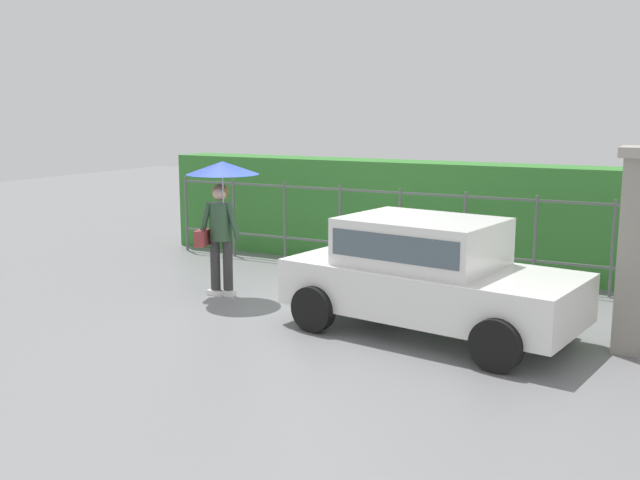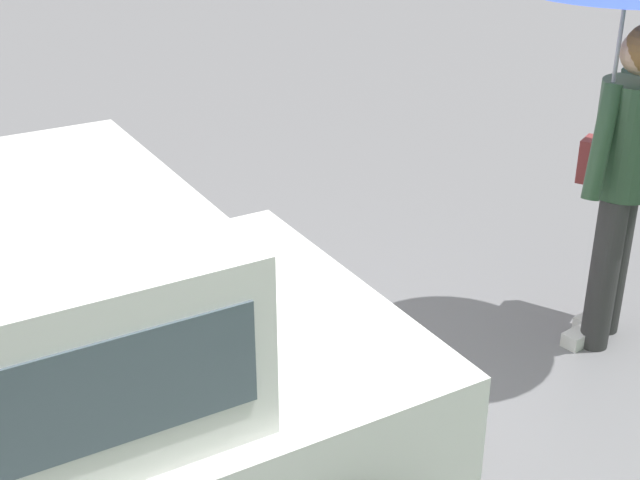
# 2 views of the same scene
# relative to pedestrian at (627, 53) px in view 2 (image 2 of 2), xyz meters

# --- Properties ---
(pedestrian) EXTENTS (1.09, 1.09, 2.07)m
(pedestrian) POSITION_rel_pedestrian_xyz_m (0.00, 0.00, 0.00)
(pedestrian) COLOR #333333
(pedestrian) RESTS_ON ground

